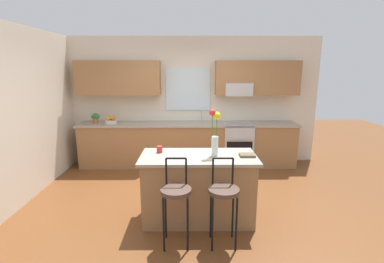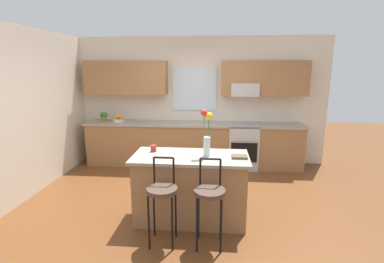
{
  "view_description": "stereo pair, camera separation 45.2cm",
  "coord_description": "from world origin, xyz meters",
  "px_view_note": "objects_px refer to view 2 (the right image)",
  "views": [
    {
      "loc": [
        0.05,
        -4.14,
        2.07
      ],
      "look_at": [
        0.08,
        0.55,
        1.0
      ],
      "focal_mm": 26.52,
      "sensor_mm": 36.0,
      "label": 1
    },
    {
      "loc": [
        0.5,
        -4.12,
        2.07
      ],
      "look_at": [
        0.08,
        0.55,
        1.0
      ],
      "focal_mm": 26.52,
      "sensor_mm": 36.0,
      "label": 2
    }
  ],
  "objects_px": {
    "flower_vase": "(207,133)",
    "oven_range": "(243,146)",
    "mug_ceramic": "(153,148)",
    "potted_plant_small": "(104,116)",
    "kitchen_island": "(191,188)",
    "fruit_bowl_oranges": "(119,119)",
    "cookbook": "(239,157)",
    "bar_stool_middle": "(210,195)",
    "bar_stool_near": "(162,194)"
  },
  "relations": [
    {
      "from": "bar_stool_near",
      "to": "kitchen_island",
      "type": "bearing_deg",
      "value": 64.54
    },
    {
      "from": "cookbook",
      "to": "mug_ceramic",
      "type": "bearing_deg",
      "value": 171.07
    },
    {
      "from": "cookbook",
      "to": "potted_plant_small",
      "type": "distance_m",
      "value": 3.56
    },
    {
      "from": "fruit_bowl_oranges",
      "to": "oven_range",
      "type": "bearing_deg",
      "value": -0.62
    },
    {
      "from": "mug_ceramic",
      "to": "potted_plant_small",
      "type": "relative_size",
      "value": 0.42
    },
    {
      "from": "mug_ceramic",
      "to": "potted_plant_small",
      "type": "xyz_separation_m",
      "value": [
        -1.56,
        2.09,
        0.08
      ]
    },
    {
      "from": "bar_stool_middle",
      "to": "potted_plant_small",
      "type": "distance_m",
      "value": 3.7
    },
    {
      "from": "kitchen_island",
      "to": "mug_ceramic",
      "type": "distance_m",
      "value": 0.75
    },
    {
      "from": "kitchen_island",
      "to": "flower_vase",
      "type": "height_order",
      "value": "flower_vase"
    },
    {
      "from": "bar_stool_near",
      "to": "mug_ceramic",
      "type": "relative_size",
      "value": 11.58
    },
    {
      "from": "mug_ceramic",
      "to": "kitchen_island",
      "type": "bearing_deg",
      "value": -15.35
    },
    {
      "from": "flower_vase",
      "to": "cookbook",
      "type": "bearing_deg",
      "value": -4.96
    },
    {
      "from": "oven_range",
      "to": "bar_stool_near",
      "type": "distance_m",
      "value": 3.03
    },
    {
      "from": "oven_range",
      "to": "flower_vase",
      "type": "relative_size",
      "value": 1.48
    },
    {
      "from": "cookbook",
      "to": "fruit_bowl_oranges",
      "type": "height_order",
      "value": "fruit_bowl_oranges"
    },
    {
      "from": "kitchen_island",
      "to": "bar_stool_near",
      "type": "distance_m",
      "value": 0.66
    },
    {
      "from": "bar_stool_middle",
      "to": "oven_range",
      "type": "bearing_deg",
      "value": 77.58
    },
    {
      "from": "kitchen_island",
      "to": "fruit_bowl_oranges",
      "type": "relative_size",
      "value": 6.43
    },
    {
      "from": "fruit_bowl_oranges",
      "to": "kitchen_island",
      "type": "bearing_deg",
      "value": -51.78
    },
    {
      "from": "kitchen_island",
      "to": "bar_stool_near",
      "type": "xyz_separation_m",
      "value": [
        -0.28,
        -0.58,
        0.17
      ]
    },
    {
      "from": "oven_range",
      "to": "fruit_bowl_oranges",
      "type": "relative_size",
      "value": 3.83
    },
    {
      "from": "cookbook",
      "to": "potted_plant_small",
      "type": "bearing_deg",
      "value": 140.15
    },
    {
      "from": "oven_range",
      "to": "potted_plant_small",
      "type": "relative_size",
      "value": 4.31
    },
    {
      "from": "oven_range",
      "to": "mug_ceramic",
      "type": "bearing_deg",
      "value": -124.49
    },
    {
      "from": "flower_vase",
      "to": "oven_range",
      "type": "bearing_deg",
      "value": 73.0
    },
    {
      "from": "kitchen_island",
      "to": "bar_stool_near",
      "type": "height_order",
      "value": "bar_stool_near"
    },
    {
      "from": "mug_ceramic",
      "to": "cookbook",
      "type": "xyz_separation_m",
      "value": [
        1.17,
        -0.18,
        -0.03
      ]
    },
    {
      "from": "oven_range",
      "to": "flower_vase",
      "type": "distance_m",
      "value": 2.44
    },
    {
      "from": "bar_stool_near",
      "to": "bar_stool_middle",
      "type": "xyz_separation_m",
      "value": [
        0.55,
        0.0,
        0.0
      ]
    },
    {
      "from": "cookbook",
      "to": "potted_plant_small",
      "type": "xyz_separation_m",
      "value": [
        -2.73,
        2.28,
        0.11
      ]
    },
    {
      "from": "oven_range",
      "to": "fruit_bowl_oranges",
      "type": "distance_m",
      "value": 2.71
    },
    {
      "from": "bar_stool_middle",
      "to": "potted_plant_small",
      "type": "relative_size",
      "value": 4.88
    },
    {
      "from": "oven_range",
      "to": "cookbook",
      "type": "bearing_deg",
      "value": -96.33
    },
    {
      "from": "kitchen_island",
      "to": "mug_ceramic",
      "type": "bearing_deg",
      "value": 164.65
    },
    {
      "from": "bar_stool_near",
      "to": "cookbook",
      "type": "relative_size",
      "value": 5.21
    },
    {
      "from": "oven_range",
      "to": "fruit_bowl_oranges",
      "type": "xyz_separation_m",
      "value": [
        -2.66,
        0.03,
        0.52
      ]
    },
    {
      "from": "bar_stool_near",
      "to": "flower_vase",
      "type": "distance_m",
      "value": 0.96
    },
    {
      "from": "oven_range",
      "to": "flower_vase",
      "type": "bearing_deg",
      "value": -107.0
    },
    {
      "from": "oven_range",
      "to": "mug_ceramic",
      "type": "relative_size",
      "value": 10.22
    },
    {
      "from": "fruit_bowl_oranges",
      "to": "potted_plant_small",
      "type": "bearing_deg",
      "value": -178.98
    },
    {
      "from": "cookbook",
      "to": "fruit_bowl_oranges",
      "type": "bearing_deg",
      "value": 136.52
    },
    {
      "from": "flower_vase",
      "to": "kitchen_island",
      "type": "bearing_deg",
      "value": 179.73
    },
    {
      "from": "bar_stool_middle",
      "to": "mug_ceramic",
      "type": "bearing_deg",
      "value": 138.12
    },
    {
      "from": "kitchen_island",
      "to": "oven_range",
      "type": "bearing_deg",
      "value": 68.11
    },
    {
      "from": "kitchen_island",
      "to": "bar_stool_middle",
      "type": "relative_size",
      "value": 1.48
    },
    {
      "from": "cookbook",
      "to": "fruit_bowl_oranges",
      "type": "relative_size",
      "value": 0.83
    },
    {
      "from": "kitchen_island",
      "to": "cookbook",
      "type": "relative_size",
      "value": 7.71
    },
    {
      "from": "kitchen_island",
      "to": "mug_ceramic",
      "type": "relative_size",
      "value": 17.14
    },
    {
      "from": "potted_plant_small",
      "to": "cookbook",
      "type": "bearing_deg",
      "value": -39.85
    },
    {
      "from": "kitchen_island",
      "to": "fruit_bowl_oranges",
      "type": "xyz_separation_m",
      "value": [
        -1.77,
        2.24,
        0.51
      ]
    }
  ]
}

